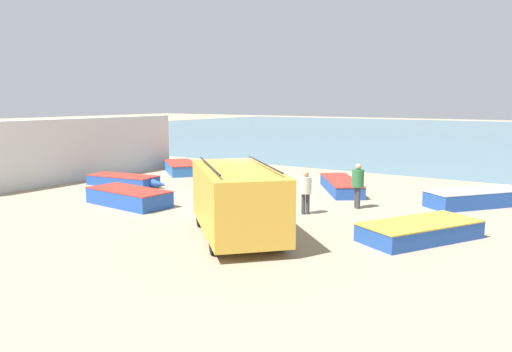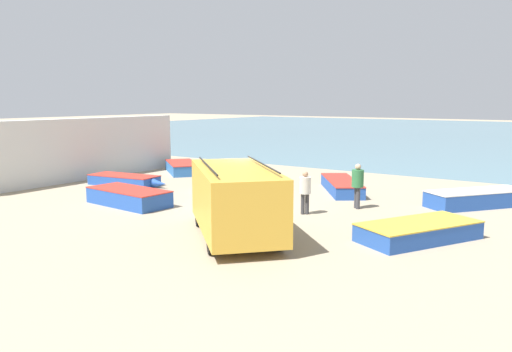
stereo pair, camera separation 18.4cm
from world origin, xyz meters
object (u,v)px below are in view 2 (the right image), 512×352
Objects in this scene: parked_van at (235,199)px; fishing_rowboat_5 at (126,196)px; fishing_rowboat_4 at (422,231)px; fishing_rowboat_0 at (236,184)px; fishing_rowboat_3 at (482,198)px; fishing_rowboat_6 at (182,167)px; fisherman_1 at (305,189)px; fishing_rowboat_1 at (341,185)px; fisherman_0 at (358,182)px; fishing_rowboat_2 at (126,180)px.

parked_van is 6.75m from fishing_rowboat_5.
parked_van reaches higher than fishing_rowboat_4.
fishing_rowboat_3 is (10.16, 2.81, 0.00)m from fishing_rowboat_0.
fishing_rowboat_6 is 12.47m from fisherman_1.
fishing_rowboat_6 is (-10.26, 0.26, 0.03)m from fishing_rowboat_1.
parked_van is 3.25× the size of fisherman_1.
fishing_rowboat_4 is at bearing -87.02° from fisherman_0.
fishing_rowboat_2 is at bearing 112.79° from fishing_rowboat_4.
fishing_rowboat_0 is (-4.69, 6.38, -0.87)m from parked_van.
parked_van is 5.77m from fishing_rowboat_4.
fishing_rowboat_2 is at bearing 137.27° from fishing_rowboat_6.
fisherman_1 is at bearing -66.70° from fishing_rowboat_0.
fishing_rowboat_0 is at bearing -10.64° from parked_van.
fisherman_1 reaches higher than fishing_rowboat_5.
fishing_rowboat_6 is at bearing 53.17° from fishing_rowboat_1.
fisherman_0 is at bearing -156.84° from fishing_rowboat_6.
fishing_rowboat_4 is 17.04m from fishing_rowboat_6.
fishing_rowboat_0 is 5.78m from fishing_rowboat_2.
parked_van is 1.29× the size of fishing_rowboat_6.
fishing_rowboat_2 is at bearing 19.16° from parked_van.
fishing_rowboat_1 is 1.07× the size of fishing_rowboat_2.
fishing_rowboat_3 is 7.41m from fisherman_1.
parked_van is 1.19× the size of fishing_rowboat_2.
fishing_rowboat_5 is (-5.92, -7.73, 0.05)m from fishing_rowboat_1.
fishing_rowboat_4 reaches higher than fishing_rowboat_2.
fishing_rowboat_3 reaches higher than fishing_rowboat_0.
fishing_rowboat_2 is (-9.51, -4.61, -0.03)m from fishing_rowboat_1.
parked_van reaches higher than fisherman_0.
parked_van is 1.17× the size of fishing_rowboat_5.
fishing_rowboat_6 is at bearing 26.75° from fisherman_1.
fishing_rowboat_0 is at bearing 98.92° from fishing_rowboat_4.
fisherman_0 is 1.09× the size of fisherman_1.
fishing_rowboat_0 is 5.60m from fisherman_1.
parked_van reaches higher than fishing_rowboat_6.
fishing_rowboat_6 is at bearing 2.38° from parked_van.
fishing_rowboat_1 is 1.16× the size of fishing_rowboat_6.
fisherman_0 reaches higher than fishing_rowboat_1.
fishing_rowboat_2 is 2.50× the size of fisherman_0.
fishing_rowboat_5 reaches higher than fishing_rowboat_1.
fisherman_1 is at bearing 106.52° from fishing_rowboat_4.
fishing_rowboat_1 is at bearing 70.55° from fishing_rowboat_4.
fishing_rowboat_5 is (-1.87, -5.00, 0.00)m from fishing_rowboat_0.
fishing_rowboat_1 is 5.31m from fisherman_1.
fishing_rowboat_3 is at bearing -124.54° from fishing_rowboat_1.
fisherman_1 is at bearing -165.86° from fisherman_0.
fishing_rowboat_3 reaches higher than fishing_rowboat_1.
fishing_rowboat_0 is at bearing -167.16° from fishing_rowboat_6.
fishing_rowboat_6 is (-6.21, 2.99, -0.02)m from fishing_rowboat_0.
fishing_rowboat_0 is 2.30× the size of fisherman_0.
fishing_rowboat_3 reaches higher than fishing_rowboat_2.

